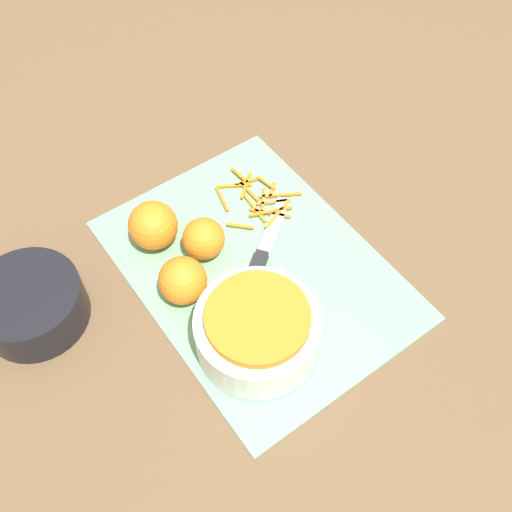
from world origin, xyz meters
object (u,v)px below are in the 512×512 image
at_px(bowl_speckled, 257,330).
at_px(orange_left, 153,225).
at_px(bowl_dark, 31,304).
at_px(knife, 256,271).
at_px(orange_back, 183,280).
at_px(orange_right, 204,239).

relative_size(bowl_speckled, orange_left, 2.26).
height_order(bowl_dark, knife, bowl_dark).
height_order(bowl_dark, orange_back, orange_back).
distance_m(bowl_speckled, bowl_dark, 0.33).
bearing_deg(bowl_dark, knife, -113.50).
bearing_deg(knife, orange_right, 79.60).
height_order(bowl_dark, orange_right, orange_right).
xyz_separation_m(bowl_dark, knife, (-0.13, -0.30, -0.02)).
relative_size(knife, orange_right, 3.04).
bearing_deg(orange_left, knife, -147.79).
bearing_deg(bowl_speckled, orange_right, -8.69).
relative_size(bowl_speckled, orange_right, 2.64).
height_order(bowl_speckled, orange_back, bowl_speckled).
bearing_deg(orange_back, orange_right, -54.59).
bearing_deg(orange_left, bowl_speckled, -174.23).
bearing_deg(orange_right, knife, -153.92).
relative_size(knife, orange_left, 2.60).
bearing_deg(knife, bowl_speckled, -161.41).
relative_size(orange_right, orange_back, 0.92).
distance_m(bowl_speckled, orange_back, 0.14).
distance_m(bowl_dark, knife, 0.33).
bearing_deg(orange_right, orange_back, 125.41).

